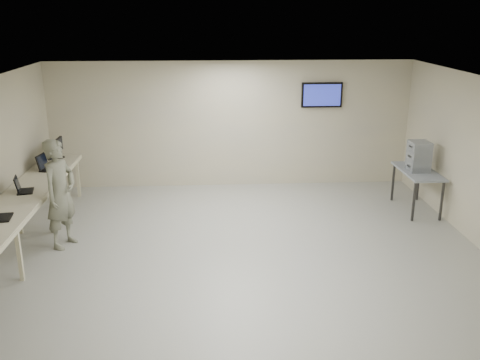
{
  "coord_description": "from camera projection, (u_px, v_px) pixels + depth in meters",
  "views": [
    {
      "loc": [
        -0.51,
        -8.19,
        3.82
      ],
      "look_at": [
        0.0,
        0.2,
        1.15
      ],
      "focal_mm": 40.0,
      "sensor_mm": 36.0,
      "label": 1
    }
  ],
  "objects": [
    {
      "name": "room",
      "position": [
        243.0,
        167.0,
        8.6
      ],
      "size": [
        8.01,
        7.01,
        2.81
      ],
      "color": "#9E9E91",
      "rests_on": "ground"
    },
    {
      "name": "workbench",
      "position": [
        17.0,
        207.0,
        8.52
      ],
      "size": [
        0.76,
        6.0,
        0.9
      ],
      "color": "#B8B49C",
      "rests_on": "ground"
    },
    {
      "name": "laptop_2",
      "position": [
        22.0,
        188.0,
        8.99
      ],
      "size": [
        0.35,
        0.39,
        0.27
      ],
      "rotation": [
        0.0,
        0.0,
        0.21
      ],
      "color": "black",
      "rests_on": "workbench"
    },
    {
      "name": "laptop_3",
      "position": [
        47.0,
        166.0,
        10.24
      ],
      "size": [
        0.38,
        0.44,
        0.31
      ],
      "rotation": [
        0.0,
        0.0,
        -0.17
      ],
      "color": "black",
      "rests_on": "workbench"
    },
    {
      "name": "monitor_near",
      "position": [
        52.0,
        151.0,
        10.53
      ],
      "size": [
        0.2,
        0.45,
        0.45
      ],
      "color": "black",
      "rests_on": "workbench"
    },
    {
      "name": "monitor_far",
      "position": [
        59.0,
        146.0,
        11.03
      ],
      "size": [
        0.19,
        0.42,
        0.42
      ],
      "color": "black",
      "rests_on": "workbench"
    },
    {
      "name": "soldier",
      "position": [
        60.0,
        194.0,
        8.84
      ],
      "size": [
        0.67,
        0.79,
        1.85
      ],
      "primitive_type": "imported",
      "rotation": [
        0.0,
        0.0,
        1.16
      ],
      "color": "#63654F",
      "rests_on": "ground"
    },
    {
      "name": "side_table",
      "position": [
        418.0,
        174.0,
        10.51
      ],
      "size": [
        0.64,
        1.37,
        0.82
      ],
      "color": "gray",
      "rests_on": "ground"
    },
    {
      "name": "storage_bins",
      "position": [
        419.0,
        156.0,
        10.4
      ],
      "size": [
        0.37,
        0.41,
        0.59
      ],
      "color": "gray",
      "rests_on": "side_table"
    }
  ]
}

